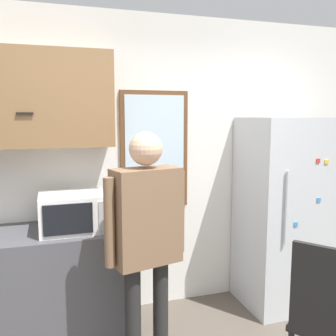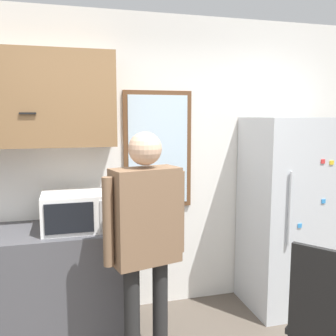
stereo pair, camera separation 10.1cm
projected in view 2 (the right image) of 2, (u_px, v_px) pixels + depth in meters
back_wall at (131, 166)px, 3.42m from camera, size 6.00×0.06×2.70m
microwave at (75, 211)px, 2.95m from camera, size 0.50×0.43×0.29m
person at (146, 228)px, 2.55m from camera, size 0.59×0.32×1.70m
refrigerator at (287, 214)px, 3.50m from camera, size 0.73×0.68×1.79m
chair at (325, 318)px, 2.34m from camera, size 0.58×0.58×1.03m
window at (158, 150)px, 3.42m from camera, size 0.63×0.05×1.07m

